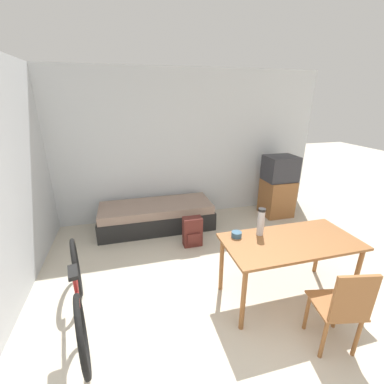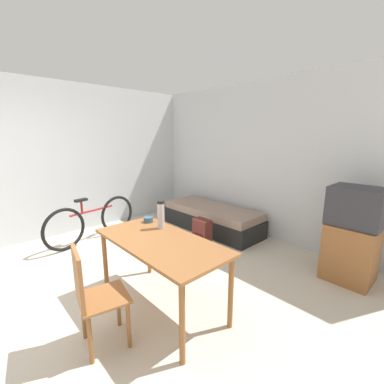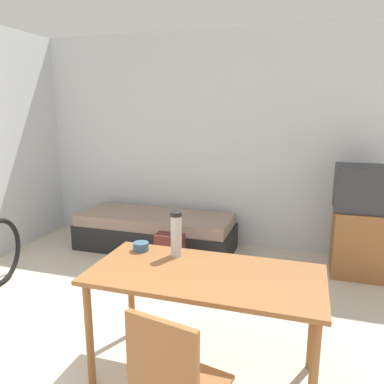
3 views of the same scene
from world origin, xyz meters
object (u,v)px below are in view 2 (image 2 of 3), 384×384
(tv, at_px, (353,235))
(thermos_flask, at_px, (161,214))
(daybed, at_px, (212,218))
(dining_table, at_px, (160,248))
(bicycle, at_px, (93,221))
(backpack, at_px, (202,234))
(wooden_chair, at_px, (92,294))
(mate_bowl, at_px, (148,220))

(tv, xyz_separation_m, thermos_flask, (-1.42, -1.84, 0.34))
(daybed, xyz_separation_m, dining_table, (1.22, -2.08, 0.44))
(tv, height_order, thermos_flask, tv)
(daybed, distance_m, tv, 2.40)
(bicycle, bearing_deg, tv, 28.59)
(backpack, bearing_deg, daybed, 122.72)
(thermos_flask, height_order, backpack, thermos_flask)
(bicycle, bearing_deg, daybed, 61.61)
(daybed, relative_size, tv, 1.68)
(tv, relative_size, thermos_flask, 3.71)
(wooden_chair, distance_m, mate_bowl, 1.15)
(dining_table, bearing_deg, backpack, 119.17)
(dining_table, bearing_deg, tv, 60.58)
(mate_bowl, distance_m, backpack, 1.27)
(bicycle, xyz_separation_m, mate_bowl, (1.70, 0.03, 0.43))
(thermos_flask, distance_m, mate_bowl, 0.31)
(mate_bowl, bearing_deg, daybed, 110.02)
(wooden_chair, xyz_separation_m, mate_bowl, (-0.59, 0.95, 0.28))
(tv, relative_size, mate_bowl, 10.43)
(daybed, distance_m, mate_bowl, 2.05)
(tv, xyz_separation_m, backpack, (-1.91, -0.70, -0.35))
(daybed, xyz_separation_m, wooden_chair, (1.27, -2.80, 0.28))
(bicycle, relative_size, mate_bowl, 14.76)
(dining_table, bearing_deg, wooden_chair, -86.15)
(wooden_chair, bearing_deg, tv, 68.27)
(wooden_chair, distance_m, thermos_flask, 1.07)
(mate_bowl, relative_size, backpack, 0.24)
(mate_bowl, bearing_deg, dining_table, -22.03)
(backpack, bearing_deg, thermos_flask, -66.92)
(thermos_flask, bearing_deg, bicycle, -179.67)
(backpack, bearing_deg, dining_table, -60.83)
(daybed, bearing_deg, wooden_chair, -65.63)
(tv, distance_m, mate_bowl, 2.50)
(bicycle, bearing_deg, mate_bowl, 0.85)
(wooden_chair, xyz_separation_m, bicycle, (-2.29, 0.92, -0.15))
(daybed, bearing_deg, thermos_flask, -62.96)
(dining_table, height_order, thermos_flask, thermos_flask)
(tv, bearing_deg, dining_table, -119.42)
(tv, bearing_deg, mate_bowl, -132.95)
(tv, distance_m, bicycle, 3.87)
(daybed, bearing_deg, dining_table, -59.55)
(daybed, distance_m, dining_table, 2.45)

